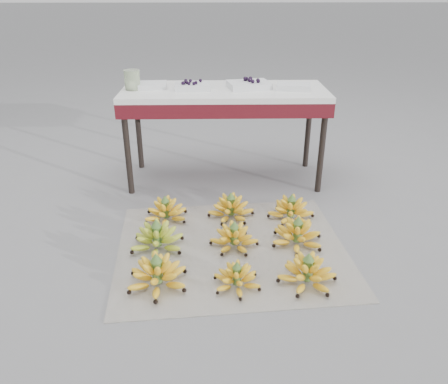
{
  "coord_description": "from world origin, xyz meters",
  "views": [
    {
      "loc": [
        -0.03,
        -2.05,
        1.34
      ],
      "look_at": [
        0.01,
        0.21,
        0.24
      ],
      "focal_mm": 35.0,
      "sensor_mm": 36.0,
      "label": 1
    }
  ],
  "objects_px": {
    "bunch_back_center": "(231,209)",
    "glass_jar": "(132,80)",
    "bunch_mid_right": "(297,235)",
    "tray_far_left": "(150,85)",
    "newspaper_mat": "(232,249)",
    "bunch_front_right": "(307,273)",
    "bunch_mid_center": "(234,238)",
    "bunch_front_left": "(157,274)",
    "tray_far_right": "(293,86)",
    "bunch_back_left": "(166,211)",
    "tray_right": "(249,85)",
    "bunch_mid_left": "(157,239)",
    "bunch_back_right": "(291,210)",
    "vendor_table": "(224,100)",
    "tray_left": "(192,86)",
    "bunch_front_center": "(237,278)"
  },
  "relations": [
    {
      "from": "bunch_mid_left",
      "to": "glass_jar",
      "type": "distance_m",
      "value": 1.18
    },
    {
      "from": "tray_right",
      "to": "tray_far_right",
      "type": "height_order",
      "value": "tray_right"
    },
    {
      "from": "tray_far_right",
      "to": "bunch_front_left",
      "type": "bearing_deg",
      "value": -123.05
    },
    {
      "from": "newspaper_mat",
      "to": "tray_far_left",
      "type": "xyz_separation_m",
      "value": [
        -0.53,
        1.0,
        0.69
      ]
    },
    {
      "from": "newspaper_mat",
      "to": "bunch_back_right",
      "type": "distance_m",
      "value": 0.5
    },
    {
      "from": "glass_jar",
      "to": "bunch_back_right",
      "type": "bearing_deg",
      "value": -31.33
    },
    {
      "from": "bunch_back_left",
      "to": "glass_jar",
      "type": "relative_size",
      "value": 2.16
    },
    {
      "from": "bunch_back_left",
      "to": "tray_right",
      "type": "height_order",
      "value": "tray_right"
    },
    {
      "from": "bunch_mid_left",
      "to": "glass_jar",
      "type": "relative_size",
      "value": 2.7
    },
    {
      "from": "newspaper_mat",
      "to": "bunch_back_center",
      "type": "distance_m",
      "value": 0.36
    },
    {
      "from": "bunch_mid_center",
      "to": "tray_far_right",
      "type": "bearing_deg",
      "value": 85.89
    },
    {
      "from": "newspaper_mat",
      "to": "bunch_front_left",
      "type": "relative_size",
      "value": 3.27
    },
    {
      "from": "bunch_front_left",
      "to": "tray_far_right",
      "type": "bearing_deg",
      "value": 39.01
    },
    {
      "from": "tray_far_left",
      "to": "tray_right",
      "type": "xyz_separation_m",
      "value": [
        0.68,
        -0.02,
        0.01
      ]
    },
    {
      "from": "bunch_front_left",
      "to": "vendor_table",
      "type": "bearing_deg",
      "value": 56.84
    },
    {
      "from": "bunch_front_left",
      "to": "bunch_back_center",
      "type": "distance_m",
      "value": 0.77
    },
    {
      "from": "bunch_mid_left",
      "to": "bunch_back_left",
      "type": "relative_size",
      "value": 1.25
    },
    {
      "from": "bunch_front_center",
      "to": "vendor_table",
      "type": "distance_m",
      "value": 1.41
    },
    {
      "from": "bunch_front_right",
      "to": "bunch_mid_center",
      "type": "xyz_separation_m",
      "value": [
        -0.34,
        0.33,
        -0.0
      ]
    },
    {
      "from": "bunch_mid_center",
      "to": "bunch_back_right",
      "type": "xyz_separation_m",
      "value": [
        0.36,
        0.31,
        0.0
      ]
    },
    {
      "from": "bunch_mid_right",
      "to": "tray_far_left",
      "type": "relative_size",
      "value": 1.45
    },
    {
      "from": "bunch_mid_right",
      "to": "tray_far_right",
      "type": "bearing_deg",
      "value": 74.25
    },
    {
      "from": "bunch_mid_right",
      "to": "bunch_back_left",
      "type": "relative_size",
      "value": 1.2
    },
    {
      "from": "vendor_table",
      "to": "tray_right",
      "type": "distance_m",
      "value": 0.2
    },
    {
      "from": "bunch_mid_right",
      "to": "bunch_back_center",
      "type": "height_order",
      "value": "bunch_mid_right"
    },
    {
      "from": "bunch_front_left",
      "to": "bunch_mid_right",
      "type": "height_order",
      "value": "bunch_front_left"
    },
    {
      "from": "tray_far_right",
      "to": "bunch_back_left",
      "type": "bearing_deg",
      "value": -144.07
    },
    {
      "from": "bunch_front_center",
      "to": "vendor_table",
      "type": "relative_size",
      "value": 0.22
    },
    {
      "from": "bunch_back_center",
      "to": "glass_jar",
      "type": "height_order",
      "value": "glass_jar"
    },
    {
      "from": "bunch_back_right",
      "to": "tray_right",
      "type": "xyz_separation_m",
      "value": [
        -0.23,
        0.65,
        0.63
      ]
    },
    {
      "from": "bunch_back_left",
      "to": "tray_right",
      "type": "relative_size",
      "value": 0.9
    },
    {
      "from": "bunch_back_left",
      "to": "glass_jar",
      "type": "distance_m",
      "value": 0.95
    },
    {
      "from": "bunch_front_left",
      "to": "glass_jar",
      "type": "relative_size",
      "value": 2.91
    },
    {
      "from": "newspaper_mat",
      "to": "bunch_mid_center",
      "type": "height_order",
      "value": "bunch_mid_center"
    },
    {
      "from": "bunch_back_right",
      "to": "bunch_front_left",
      "type": "bearing_deg",
      "value": -134.39
    },
    {
      "from": "bunch_back_right",
      "to": "bunch_mid_center",
      "type": "bearing_deg",
      "value": -135.04
    },
    {
      "from": "bunch_mid_center",
      "to": "bunch_back_center",
      "type": "height_order",
      "value": "bunch_back_center"
    },
    {
      "from": "bunch_front_left",
      "to": "bunch_back_center",
      "type": "xyz_separation_m",
      "value": [
        0.38,
        0.67,
        -0.0
      ]
    },
    {
      "from": "newspaper_mat",
      "to": "bunch_mid_left",
      "type": "distance_m",
      "value": 0.42
    },
    {
      "from": "bunch_mid_right",
      "to": "tray_left",
      "type": "distance_m",
      "value": 1.27
    },
    {
      "from": "vendor_table",
      "to": "tray_far_left",
      "type": "bearing_deg",
      "value": 175.82
    },
    {
      "from": "tray_far_left",
      "to": "bunch_back_left",
      "type": "bearing_deg",
      "value": -78.32
    },
    {
      "from": "vendor_table",
      "to": "tray_far_right",
      "type": "relative_size",
      "value": 5.57
    },
    {
      "from": "bunch_back_left",
      "to": "tray_far_right",
      "type": "bearing_deg",
      "value": 33.39
    },
    {
      "from": "tray_right",
      "to": "bunch_mid_left",
      "type": "bearing_deg",
      "value": -119.85
    },
    {
      "from": "bunch_mid_right",
      "to": "bunch_back_left",
      "type": "distance_m",
      "value": 0.82
    },
    {
      "from": "bunch_mid_center",
      "to": "tray_far_right",
      "type": "xyz_separation_m",
      "value": [
        0.44,
        0.92,
        0.63
      ]
    },
    {
      "from": "bunch_back_left",
      "to": "tray_left",
      "type": "relative_size",
      "value": 1.16
    },
    {
      "from": "bunch_back_center",
      "to": "bunch_back_right",
      "type": "xyz_separation_m",
      "value": [
        0.37,
        -0.03,
        -0.0
      ]
    },
    {
      "from": "bunch_front_right",
      "to": "tray_far_left",
      "type": "xyz_separation_m",
      "value": [
        -0.89,
        1.32,
        0.63
      ]
    }
  ]
}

